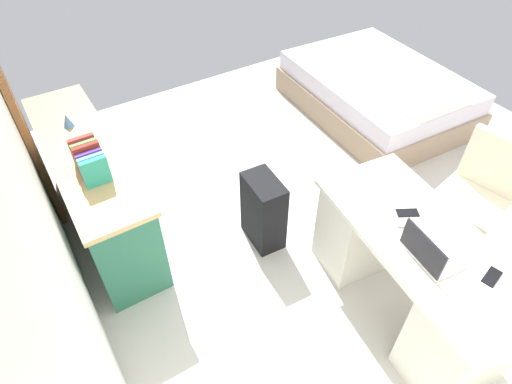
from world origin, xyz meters
name	(u,v)px	position (x,y,z in m)	size (l,w,h in m)	color
ground_plane	(339,210)	(0.00, 0.00, 0.00)	(5.28, 5.28, 0.00)	beige
wall_back	(17,177)	(0.00, 2.14, 1.40)	(4.20, 0.10, 2.81)	silver
door_wooden	(8,94)	(1.55, 2.06, 1.02)	(0.88, 0.05, 2.04)	brown
desk	(410,273)	(-0.95, 0.27, 0.39)	(1.51, 0.83, 0.75)	silver
office_chair	(472,202)	(-0.75, -0.59, 0.42)	(0.54, 0.54, 0.94)	black
credenza	(95,188)	(0.93, 1.76, 0.40)	(1.80, 0.48, 0.80)	#28664C
bed	(377,92)	(0.99, -1.32, 0.24)	(1.97, 1.50, 0.58)	gray
suitcase_black	(263,211)	(0.09, 0.73, 0.31)	(0.36, 0.22, 0.61)	black
laptop	(429,252)	(-1.06, 0.38, 0.80)	(0.34, 0.26, 0.21)	silver
computer_mouse	(403,222)	(-0.80, 0.30, 0.77)	(0.06, 0.10, 0.03)	white
cell_phone_near_laptop	(492,277)	(-1.34, 0.18, 0.76)	(0.07, 0.14, 0.01)	black
cell_phone_by_mouse	(408,213)	(-0.75, 0.21, 0.76)	(0.07, 0.14, 0.01)	black
book_row	(89,159)	(0.62, 1.76, 0.91)	(0.32, 0.17, 0.24)	teal
figurine_small	(67,121)	(1.23, 1.76, 0.85)	(0.08, 0.08, 0.11)	#4C7FBF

